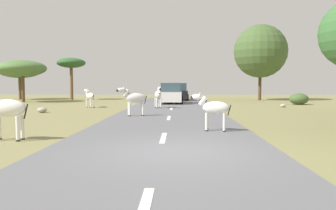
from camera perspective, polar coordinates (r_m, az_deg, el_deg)
The scene contains 17 objects.
ground_plane at distance 8.37m, azimuth 1.47°, elevation -8.14°, with size 90.00×90.00×0.00m, color olive.
road at distance 8.38m, azimuth -1.38°, elevation -7.95°, with size 6.00×64.00×0.05m, color slate.
lane_markings at distance 7.40m, azimuth -1.81°, elevation -9.29°, with size 0.16×56.00×0.01m.
zebra_0 at distance 23.03m, azimuth -1.67°, elevation 1.74°, with size 0.63×1.59×1.51m.
zebra_1 at distance 24.84m, azimuth -13.19°, elevation 1.50°, with size 1.12×1.23×1.39m.
zebra_2 at distance 11.19m, azimuth -26.04°, elevation -0.56°, with size 1.71×0.47×1.61m.
zebra_3 at distance 11.84m, azimuth 7.74°, elevation -0.52°, with size 1.42×0.56×1.36m.
zebra_4 at distance 17.38m, azimuth -5.80°, elevation 1.13°, with size 1.55×0.81×1.52m.
car_0 at distance 34.40m, azimuth 1.69°, elevation 2.18°, with size 2.14×4.40×1.74m.
car_1 at distance 28.66m, azimuth 0.52°, elevation 1.90°, with size 2.05×4.35×1.74m.
tree_0 at distance 34.29m, azimuth -23.51°, elevation 5.73°, with size 4.34×4.34×3.93m.
tree_2 at distance 37.46m, azimuth -16.15°, elevation 6.78°, with size 3.02×3.02×4.48m.
tree_3 at distance 40.16m, azimuth -23.94°, elevation 5.33°, with size 4.49×4.49×3.93m.
tree_6 at distance 36.48m, azimuth 15.45°, elevation 8.81°, with size 5.50×5.50×7.85m.
bush_1 at distance 29.71m, azimuth 21.37°, elevation 0.98°, with size 1.56×1.41×0.94m, color #425B2D.
rock_0 at distance 25.85m, azimuth 18.97°, elevation -0.11°, with size 0.40×0.38×0.24m, color #A89E8C.
rock_2 at distance 21.27m, azimuth -20.64°, elevation -0.80°, with size 0.56×0.54×0.31m, color #A89E8C.
Camera 1 is at (0.03, -8.20, 1.70)m, focal length 35.82 mm.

